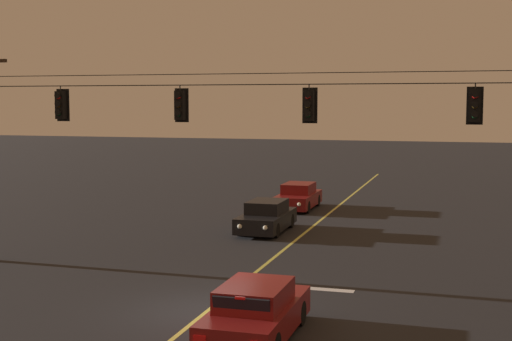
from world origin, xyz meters
TOP-DOWN VIEW (x-y plane):
  - ground_plane at (0.00, 0.00)m, footprint 180.00×180.00m
  - lane_centre_stripe at (0.00, 9.82)m, footprint 0.14×60.00m
  - stop_bar_paint at (1.90, 3.22)m, footprint 3.40×0.36m
  - signal_span_assembly at (-0.00, 3.82)m, footprint 21.39×0.32m
  - traffic_light_leftmost at (-6.75, 3.80)m, footprint 0.48×0.41m
  - traffic_light_left_inner at (-2.31, 3.80)m, footprint 0.48×0.41m
  - traffic_light_centre at (2.02, 3.80)m, footprint 0.48×0.41m
  - traffic_light_right_inner at (6.98, 3.80)m, footprint 0.48×0.41m
  - car_waiting_near_lane at (1.94, -1.84)m, footprint 1.80×4.33m
  - car_oncoming_lead at (-1.73, 12.39)m, footprint 1.80×4.42m
  - car_oncoming_trailing at (-1.91, 19.51)m, footprint 1.80×4.42m

SIDE VIEW (x-z plane):
  - ground_plane at x=0.00m, z-range 0.00..0.00m
  - lane_centre_stripe at x=0.00m, z-range 0.00..0.01m
  - stop_bar_paint at x=1.90m, z-range 0.00..0.01m
  - car_oncoming_lead at x=-1.73m, z-range -0.05..1.34m
  - car_oncoming_trailing at x=-1.91m, z-range -0.05..1.34m
  - car_waiting_near_lane at x=1.94m, z-range -0.05..1.34m
  - signal_span_assembly at x=0.00m, z-range 0.16..7.89m
  - traffic_light_leftmost at x=-6.75m, z-range 5.06..6.28m
  - traffic_light_left_inner at x=-2.31m, z-range 5.06..6.28m
  - traffic_light_centre at x=2.02m, z-range 5.06..6.28m
  - traffic_light_right_inner at x=6.98m, z-range 5.06..6.28m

